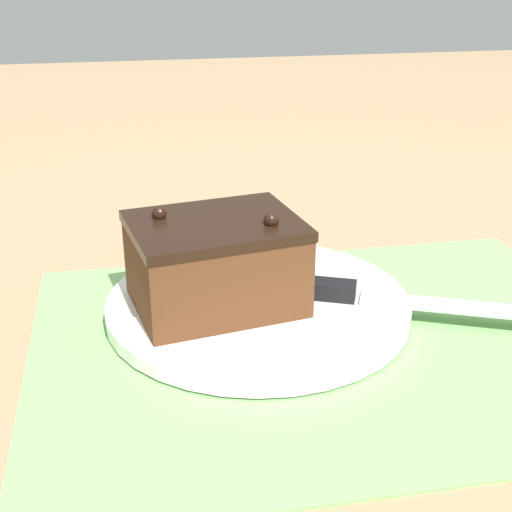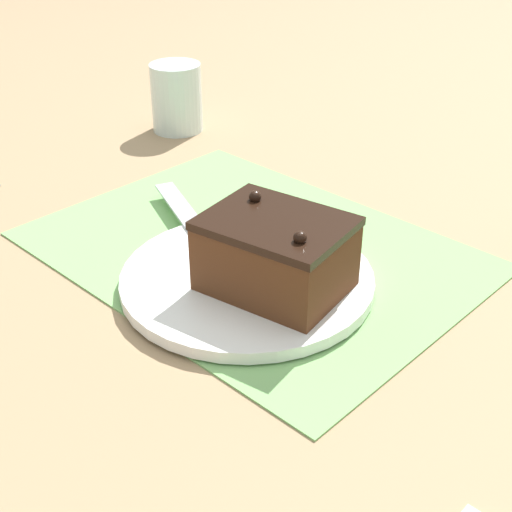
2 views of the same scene
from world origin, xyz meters
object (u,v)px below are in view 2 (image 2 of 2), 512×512
(cake_plate, at_px, (247,279))
(serving_knife, at_px, (203,234))
(drinking_glass, at_px, (177,98))
(chocolate_cake, at_px, (276,254))

(cake_plate, relative_size, serving_knife, 1.22)
(serving_knife, bearing_deg, cake_plate, -79.01)
(drinking_glass, bearing_deg, cake_plate, 147.81)
(cake_plate, bearing_deg, serving_knife, -12.15)
(cake_plate, bearing_deg, drinking_glass, -32.19)
(cake_plate, xyz_separation_m, drinking_glass, (0.38, -0.24, 0.04))
(cake_plate, distance_m, drinking_glass, 0.45)
(chocolate_cake, bearing_deg, cake_plate, 4.85)
(chocolate_cake, bearing_deg, serving_knife, -7.26)
(chocolate_cake, relative_size, drinking_glass, 1.45)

